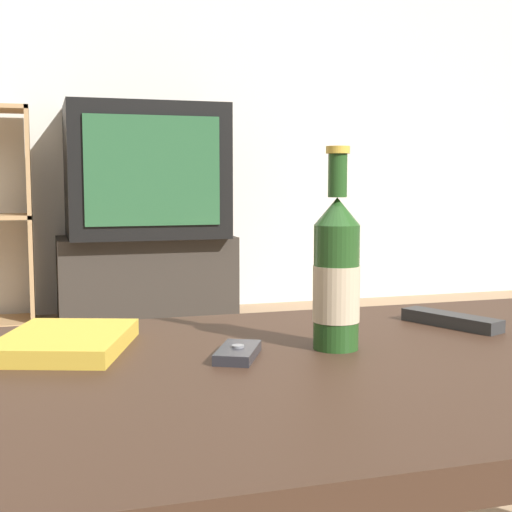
{
  "coord_description": "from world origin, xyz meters",
  "views": [
    {
      "loc": [
        -0.33,
        -0.84,
        0.7
      ],
      "look_at": [
        0.04,
        0.36,
        0.57
      ],
      "focal_mm": 50.0,
      "sensor_mm": 36.0,
      "label": 1
    }
  ],
  "objects_px": {
    "television": "(145,172)",
    "table_book": "(66,342)",
    "cell_phone": "(238,352)",
    "tv_stand": "(146,278)",
    "remote_control": "(451,320)",
    "beer_bottle": "(336,275)"
  },
  "relations": [
    {
      "from": "tv_stand",
      "to": "beer_bottle",
      "type": "xyz_separation_m",
      "value": [
        -0.12,
        -2.69,
        0.36
      ]
    },
    {
      "from": "tv_stand",
      "to": "television",
      "type": "relative_size",
      "value": 1.14
    },
    {
      "from": "beer_bottle",
      "to": "remote_control",
      "type": "xyz_separation_m",
      "value": [
        0.24,
        0.09,
        -0.09
      ]
    },
    {
      "from": "cell_phone",
      "to": "table_book",
      "type": "xyz_separation_m",
      "value": [
        -0.22,
        0.11,
        0.0
      ]
    },
    {
      "from": "cell_phone",
      "to": "remote_control",
      "type": "xyz_separation_m",
      "value": [
        0.38,
        0.1,
        0.0
      ]
    },
    {
      "from": "cell_phone",
      "to": "table_book",
      "type": "height_order",
      "value": "table_book"
    },
    {
      "from": "television",
      "to": "tv_stand",
      "type": "bearing_deg",
      "value": 90.0
    },
    {
      "from": "remote_control",
      "to": "cell_phone",
      "type": "bearing_deg",
      "value": 171.17
    },
    {
      "from": "tv_stand",
      "to": "table_book",
      "type": "bearing_deg",
      "value": -100.45
    },
    {
      "from": "table_book",
      "to": "television",
      "type": "bearing_deg",
      "value": 98.24
    },
    {
      "from": "tv_stand",
      "to": "remote_control",
      "type": "bearing_deg",
      "value": -87.36
    },
    {
      "from": "tv_stand",
      "to": "television",
      "type": "bearing_deg",
      "value": -90.0
    },
    {
      "from": "beer_bottle",
      "to": "cell_phone",
      "type": "xyz_separation_m",
      "value": [
        -0.14,
        -0.01,
        -0.1
      ]
    },
    {
      "from": "tv_stand",
      "to": "beer_bottle",
      "type": "bearing_deg",
      "value": -92.51
    },
    {
      "from": "cell_phone",
      "to": "beer_bottle",
      "type": "bearing_deg",
      "value": 30.65
    },
    {
      "from": "beer_bottle",
      "to": "remote_control",
      "type": "bearing_deg",
      "value": 20.22
    },
    {
      "from": "beer_bottle",
      "to": "cell_phone",
      "type": "relative_size",
      "value": 2.53
    },
    {
      "from": "tv_stand",
      "to": "remote_control",
      "type": "relative_size",
      "value": 5.11
    },
    {
      "from": "tv_stand",
      "to": "table_book",
      "type": "distance_m",
      "value": 2.65
    },
    {
      "from": "tv_stand",
      "to": "remote_control",
      "type": "xyz_separation_m",
      "value": [
        0.12,
        -2.6,
        0.27
      ]
    },
    {
      "from": "television",
      "to": "table_book",
      "type": "bearing_deg",
      "value": -100.47
    },
    {
      "from": "cell_phone",
      "to": "remote_control",
      "type": "distance_m",
      "value": 0.39
    }
  ]
}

